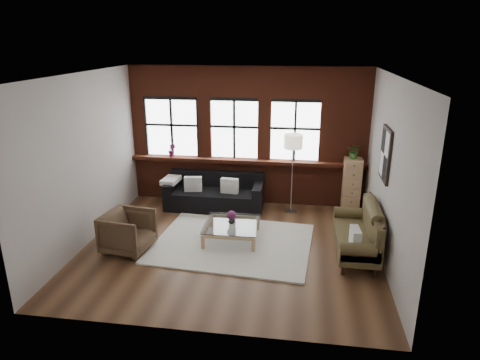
# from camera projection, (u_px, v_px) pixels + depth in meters

# --- Properties ---
(floor) EXTENTS (5.50, 5.50, 0.00)m
(floor) POSITION_uv_depth(u_px,v_px,m) (230.00, 247.00, 8.14)
(floor) COLOR #472B1A
(floor) RESTS_ON ground
(ceiling) EXTENTS (5.50, 5.50, 0.00)m
(ceiling) POSITION_uv_depth(u_px,v_px,m) (229.00, 75.00, 7.13)
(ceiling) COLOR white
(ceiling) RESTS_ON ground
(wall_back) EXTENTS (5.50, 0.00, 5.50)m
(wall_back) POSITION_uv_depth(u_px,v_px,m) (247.00, 136.00, 9.98)
(wall_back) COLOR #ADA7A1
(wall_back) RESTS_ON ground
(wall_front) EXTENTS (5.50, 0.00, 5.50)m
(wall_front) POSITION_uv_depth(u_px,v_px,m) (196.00, 224.00, 5.29)
(wall_front) COLOR #ADA7A1
(wall_front) RESTS_ON ground
(wall_left) EXTENTS (0.00, 5.00, 5.00)m
(wall_left) POSITION_uv_depth(u_px,v_px,m) (85.00, 160.00, 8.01)
(wall_left) COLOR #ADA7A1
(wall_left) RESTS_ON ground
(wall_right) EXTENTS (0.00, 5.00, 5.00)m
(wall_right) POSITION_uv_depth(u_px,v_px,m) (389.00, 173.00, 7.26)
(wall_right) COLOR #ADA7A1
(wall_right) RESTS_ON ground
(brick_backwall) EXTENTS (5.50, 0.12, 3.20)m
(brick_backwall) POSITION_uv_depth(u_px,v_px,m) (247.00, 137.00, 9.93)
(brick_backwall) COLOR #612616
(brick_backwall) RESTS_ON floor
(sill_ledge) EXTENTS (5.50, 0.30, 0.08)m
(sill_ledge) POSITION_uv_depth(u_px,v_px,m) (246.00, 161.00, 10.02)
(sill_ledge) COLOR #612616
(sill_ledge) RESTS_ON brick_backwall
(window_left) EXTENTS (1.38, 0.10, 1.50)m
(window_left) POSITION_uv_depth(u_px,v_px,m) (172.00, 128.00, 10.13)
(window_left) COLOR black
(window_left) RESTS_ON brick_backwall
(window_mid) EXTENTS (1.38, 0.10, 1.50)m
(window_mid) POSITION_uv_depth(u_px,v_px,m) (234.00, 130.00, 9.93)
(window_mid) COLOR black
(window_mid) RESTS_ON brick_backwall
(window_right) EXTENTS (1.38, 0.10, 1.50)m
(window_right) POSITION_uv_depth(u_px,v_px,m) (295.00, 132.00, 9.74)
(window_right) COLOR black
(window_right) RESTS_ON brick_backwall
(wall_poster) EXTENTS (0.05, 0.74, 0.94)m
(wall_poster) POSITION_uv_depth(u_px,v_px,m) (386.00, 154.00, 7.47)
(wall_poster) COLOR black
(wall_poster) RESTS_ON wall_right
(shag_rug) EXTENTS (3.13, 2.55, 0.03)m
(shag_rug) POSITION_uv_depth(u_px,v_px,m) (233.00, 243.00, 8.26)
(shag_rug) COLOR beige
(shag_rug) RESTS_ON floor
(dark_sofa) EXTENTS (2.24, 0.91, 0.81)m
(dark_sofa) POSITION_uv_depth(u_px,v_px,m) (215.00, 191.00, 9.89)
(dark_sofa) COLOR black
(dark_sofa) RESTS_ON floor
(pillow_a) EXTENTS (0.42, 0.20, 0.34)m
(pillow_a) POSITION_uv_depth(u_px,v_px,m) (193.00, 184.00, 9.80)
(pillow_a) COLOR silver
(pillow_a) RESTS_ON dark_sofa
(pillow_b) EXTENTS (0.41, 0.18, 0.34)m
(pillow_b) POSITION_uv_depth(u_px,v_px,m) (230.00, 186.00, 9.69)
(pillow_b) COLOR silver
(pillow_b) RESTS_ON dark_sofa
(vintage_settee) EXTENTS (0.79, 1.77, 0.94)m
(vintage_settee) POSITION_uv_depth(u_px,v_px,m) (356.00, 231.00, 7.73)
(vintage_settee) COLOR #483E21
(vintage_settee) RESTS_ON floor
(pillow_settee) EXTENTS (0.17, 0.39, 0.34)m
(pillow_settee) POSITION_uv_depth(u_px,v_px,m) (355.00, 238.00, 7.20)
(pillow_settee) COLOR silver
(pillow_settee) RESTS_ON vintage_settee
(armchair) EXTENTS (0.94, 0.92, 0.76)m
(armchair) POSITION_uv_depth(u_px,v_px,m) (128.00, 232.00, 7.89)
(armchair) COLOR #473423
(armchair) RESTS_ON floor
(coffee_table) EXTENTS (1.09, 1.09, 0.36)m
(coffee_table) POSITION_uv_depth(u_px,v_px,m) (232.00, 232.00, 8.37)
(coffee_table) COLOR tan
(coffee_table) RESTS_ON shag_rug
(vase) EXTENTS (0.16, 0.16, 0.14)m
(vase) POSITION_uv_depth(u_px,v_px,m) (232.00, 220.00, 8.30)
(vase) COLOR #B2B2B2
(vase) RESTS_ON coffee_table
(flowers) EXTENTS (0.18, 0.18, 0.18)m
(flowers) POSITION_uv_depth(u_px,v_px,m) (232.00, 215.00, 8.26)
(flowers) COLOR #60214D
(flowers) RESTS_ON vase
(drawer_chest) EXTENTS (0.39, 0.39, 1.26)m
(drawer_chest) POSITION_uv_depth(u_px,v_px,m) (351.00, 186.00, 9.60)
(drawer_chest) COLOR tan
(drawer_chest) RESTS_ON floor
(potted_plant_top) EXTENTS (0.38, 0.35, 0.34)m
(potted_plant_top) POSITION_uv_depth(u_px,v_px,m) (354.00, 151.00, 9.34)
(potted_plant_top) COLOR #2D5923
(potted_plant_top) RESTS_ON drawer_chest
(floor_lamp) EXTENTS (0.40, 0.40, 1.94)m
(floor_lamp) POSITION_uv_depth(u_px,v_px,m) (292.00, 171.00, 9.50)
(floor_lamp) COLOR #A5A5A8
(floor_lamp) RESTS_ON floor
(sill_plant) EXTENTS (0.19, 0.15, 0.32)m
(sill_plant) POSITION_uv_depth(u_px,v_px,m) (172.00, 150.00, 10.17)
(sill_plant) COLOR #60214D
(sill_plant) RESTS_ON sill_ledge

